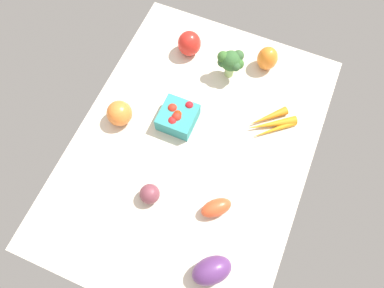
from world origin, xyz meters
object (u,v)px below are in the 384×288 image
at_px(bell_pepper_red, 189,43).
at_px(heirloom_tomato_orange, 119,114).
at_px(carrot_bunch, 271,123).
at_px(berry_basket, 178,117).
at_px(roma_tomato, 216,208).
at_px(eggplant, 212,270).
at_px(broccoli_head, 231,61).
at_px(red_onion_center, 150,194).
at_px(bell_pepper_orange, 267,58).

bearing_deg(bell_pepper_red, heirloom_tomato_orange, -16.22).
distance_m(carrot_bunch, berry_basket, 0.31).
distance_m(roma_tomato, carrot_bunch, 0.35).
relative_size(roma_tomato, heirloom_tomato_orange, 1.13).
xyz_separation_m(berry_basket, eggplant, (0.41, 0.28, 0.01)).
relative_size(broccoli_head, red_onion_center, 1.84).
xyz_separation_m(bell_pepper_orange, carrot_bunch, (0.22, 0.09, -0.03)).
bearing_deg(red_onion_center, eggplant, 62.53).
bearing_deg(bell_pepper_orange, roma_tomato, 2.75).
distance_m(roma_tomato, red_onion_center, 0.21).
xyz_separation_m(broccoli_head, bell_pepper_red, (-0.04, -0.17, -0.03)).
bearing_deg(eggplant, carrot_bunch, -134.37).
distance_m(heirloom_tomato_orange, berry_basket, 0.20).
distance_m(broccoli_head, bell_pepper_red, 0.18).
xyz_separation_m(broccoli_head, carrot_bunch, (0.14, 0.20, -0.06)).
bearing_deg(heirloom_tomato_orange, carrot_bunch, 110.88).
bearing_deg(broccoli_head, red_onion_center, -7.23).
height_order(heirloom_tomato_orange, berry_basket, heirloom_tomato_orange).
distance_m(broccoli_head, red_onion_center, 0.53).
bearing_deg(berry_basket, bell_pepper_red, -164.62).
xyz_separation_m(eggplant, bell_pepper_red, (-0.69, -0.36, 0.01)).
bearing_deg(bell_pepper_orange, bell_pepper_red, -80.33).
xyz_separation_m(bell_pepper_orange, eggplant, (0.74, 0.08, -0.01)).
bearing_deg(broccoli_head, berry_basket, -20.80).
xyz_separation_m(berry_basket, red_onion_center, (0.28, 0.03, -0.00)).
bearing_deg(bell_pepper_red, carrot_bunch, 64.84).
relative_size(heirloom_tomato_orange, bell_pepper_red, 0.90).
distance_m(bell_pepper_orange, berry_basket, 0.39).
bearing_deg(red_onion_center, roma_tomato, 101.28).
bearing_deg(heirloom_tomato_orange, roma_tomato, 68.42).
height_order(roma_tomato, carrot_bunch, roma_tomato).
relative_size(carrot_bunch, bell_pepper_red, 1.68).
xyz_separation_m(carrot_bunch, red_onion_center, (0.38, -0.27, 0.02)).
bearing_deg(red_onion_center, carrot_bunch, 145.32).
distance_m(heirloom_tomato_orange, red_onion_center, 0.29).
height_order(broccoli_head, berry_basket, broccoli_head).
relative_size(roma_tomato, red_onion_center, 1.54).
relative_size(bell_pepper_orange, broccoli_head, 0.81).
distance_m(red_onion_center, bell_pepper_red, 0.57).
relative_size(eggplant, red_onion_center, 1.85).
relative_size(roma_tomato, carrot_bunch, 0.60).
bearing_deg(berry_basket, eggplant, 34.77).
bearing_deg(roma_tomato, eggplant, 63.83).
bearing_deg(broccoli_head, bell_pepper_orange, 127.70).
height_order(carrot_bunch, eggplant, eggplant).
distance_m(eggplant, red_onion_center, 0.29).
distance_m(carrot_bunch, red_onion_center, 0.47).
height_order(roma_tomato, eggplant, eggplant).
xyz_separation_m(heirloom_tomato_orange, berry_basket, (-0.07, 0.18, -0.01)).
bearing_deg(eggplant, bell_pepper_red, -105.70).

